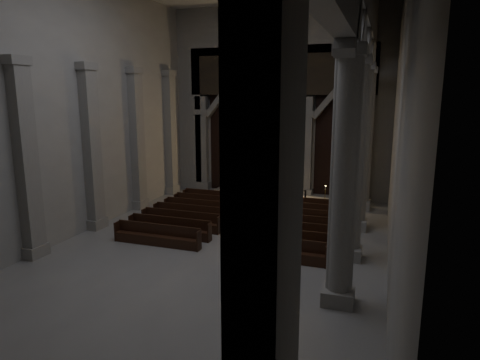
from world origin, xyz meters
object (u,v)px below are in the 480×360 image
Objects in this scene: altar at (263,186)px; candle_stand_left at (230,192)px; pews at (240,222)px; candle_stand_right at (325,202)px; worshipper at (256,201)px; altar_rail at (269,192)px.

candle_stand_left is (-1.81, -1.29, -0.27)m from altar.
pews is at bearing -83.38° from altar.
altar is 2.24m from candle_stand_left.
candle_stand_right is (4.30, -1.96, -0.25)m from altar.
worshipper reaches higher than altar.
candle_stand_right is 4.08m from worshipper.
altar is 1.67m from altar_rail.
candle_stand_left is 0.93× the size of candle_stand_right.
candle_stand_left is 6.15m from candle_stand_right.
pews is (-0.00, -5.53, -0.30)m from altar_rail.
altar is 1.44× the size of candle_stand_left.
altar_rail is at bearing 90.00° from pews.
worshipper is at bearing -152.05° from candle_stand_right.
worshipper is (0.71, -3.87, -0.02)m from altar.
candle_stand_left is (-2.62, 0.18, -0.25)m from altar_rail.
altar_rail is at bearing -60.96° from altar.
altar_rail is (0.81, -1.46, -0.02)m from altar.
pews is (2.62, -5.70, -0.05)m from candle_stand_left.
worshipper is (2.52, -2.58, 0.26)m from candle_stand_left.
worshipper is at bearing -79.64° from altar.
altar is 0.19× the size of pews.
altar is at bearing 35.40° from candle_stand_left.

